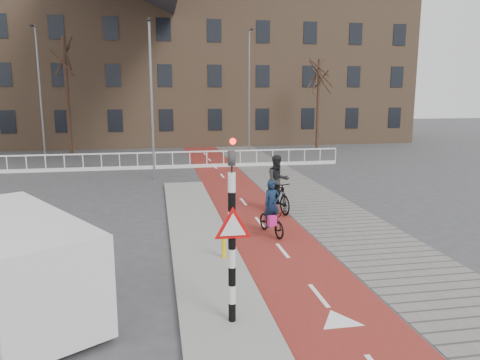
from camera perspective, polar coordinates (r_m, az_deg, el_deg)
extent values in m
plane|color=#38383A|center=(11.27, 0.44, -12.42)|extent=(120.00, 120.00, 0.00)
cube|color=maroon|center=(20.94, -0.60, -1.43)|extent=(2.50, 60.00, 0.01)
cube|color=slate|center=(21.58, 6.75, -1.14)|extent=(3.00, 60.00, 0.01)
cube|color=gray|center=(14.89, -5.10, -6.36)|extent=(1.80, 16.00, 0.12)
cylinder|color=black|center=(8.77, -0.99, -8.39)|extent=(0.14, 0.14, 2.88)
imported|color=black|center=(8.35, -1.03, 3.61)|extent=(0.13, 0.16, 0.80)
cylinder|color=#FF0C05|center=(8.19, -0.88, 4.74)|extent=(0.11, 0.02, 0.11)
cylinder|color=yellow|center=(12.39, -1.98, -7.73)|extent=(0.12, 0.12, 0.78)
imported|color=black|center=(14.73, 3.88, -5.02)|extent=(0.90, 1.70, 0.85)
imported|color=#101F38|center=(14.59, 3.91, -2.93)|extent=(0.60, 0.46, 1.47)
cube|color=#CC1C7E|center=(14.16, 3.95, -4.98)|extent=(0.28, 0.21, 0.31)
imported|color=black|center=(17.40, 4.58, -1.96)|extent=(0.94, 2.07, 1.20)
imported|color=black|center=(17.28, 4.61, -0.07)|extent=(1.04, 0.88, 1.89)
cube|color=silver|center=(10.40, -25.67, -9.15)|extent=(4.08, 5.01, 1.89)
cube|color=#1A771A|center=(10.22, -20.39, -9.69)|extent=(1.60, 2.58, 0.55)
cylinder|color=black|center=(9.52, -17.62, -15.34)|extent=(0.55, 0.69, 0.66)
cylinder|color=black|center=(12.32, -23.91, -9.68)|extent=(0.55, 0.69, 0.66)
cube|color=silver|center=(27.57, -16.59, 3.08)|extent=(28.00, 0.08, 0.08)
cube|color=silver|center=(27.70, -16.50, 1.34)|extent=(28.00, 0.10, 0.20)
cube|color=#7F6047|center=(42.22, -12.00, 12.69)|extent=(46.00, 10.00, 12.00)
cylinder|color=#301D15|center=(34.78, -20.30, 9.48)|extent=(0.27, 0.27, 8.07)
cylinder|color=#301D15|center=(36.11, 9.51, 8.98)|extent=(0.25, 0.25, 6.77)
cylinder|color=slate|center=(23.85, -10.70, 9.34)|extent=(0.12, 0.12, 7.82)
cylinder|color=slate|center=(33.66, -23.16, 9.67)|extent=(0.12, 0.12, 8.56)
cylinder|color=slate|center=(34.54, 1.11, 10.71)|extent=(0.12, 0.12, 8.77)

